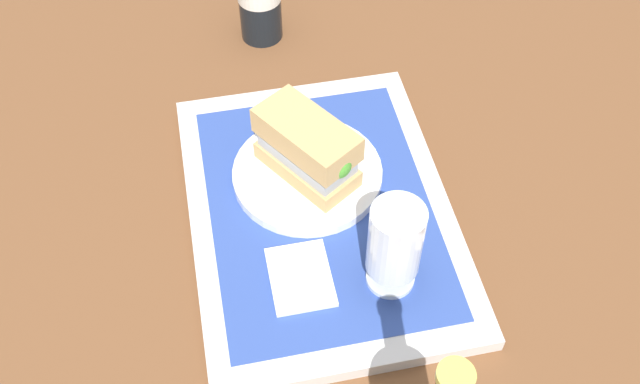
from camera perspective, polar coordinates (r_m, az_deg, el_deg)
ground_plane at (r=0.92m, az=0.00°, el=-1.95°), size 3.00×3.00×0.00m
tray at (r=0.91m, az=0.00°, el=-1.57°), size 0.44×0.32×0.02m
placemat at (r=0.90m, az=0.00°, el=-1.17°), size 0.38×0.27×0.00m
plate at (r=0.93m, az=-0.99°, el=1.42°), size 0.19×0.19×0.01m
sandwich at (r=0.89m, az=-0.88°, el=3.39°), size 0.14×0.12×0.08m
beer_glass at (r=0.79m, az=5.85°, el=-4.17°), size 0.06×0.06×0.12m
napkin_folded at (r=0.84m, az=-1.54°, el=-6.64°), size 0.09×0.07×0.01m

